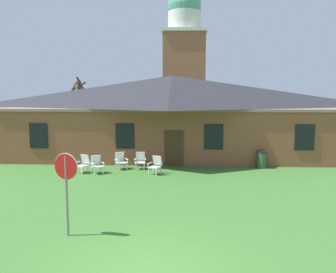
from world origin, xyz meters
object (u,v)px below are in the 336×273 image
lawn_chair_middle (140,160)px  lawn_chair_right_end (156,165)px  stop_sign (66,177)px  lawn_chair_left_end (121,160)px  lawn_chair_by_porch (83,163)px  trash_bin (262,159)px  lawn_chair_near_door (97,164)px

lawn_chair_middle → lawn_chair_right_end: bearing=-50.5°
stop_sign → lawn_chair_left_end: bearing=91.0°
lawn_chair_by_porch → lawn_chair_left_end: size_ratio=1.00×
lawn_chair_middle → trash_bin: size_ratio=0.98×
lawn_chair_near_door → lawn_chair_left_end: same height
trash_bin → stop_sign: bearing=-128.6°
lawn_chair_middle → lawn_chair_right_end: size_ratio=1.00×
lawn_chair_by_porch → trash_bin: size_ratio=0.98×
trash_bin → lawn_chair_near_door: bearing=-168.8°
lawn_chair_middle → trash_bin: (6.94, 0.61, -0.00)m
lawn_chair_left_end → trash_bin: bearing=5.0°
lawn_chair_by_porch → lawn_chair_left_end: 2.10m
lawn_chair_by_porch → lawn_chair_near_door: (0.79, -0.14, 0.00)m
trash_bin → lawn_chair_by_porch: bearing=-170.4°
stop_sign → lawn_chair_near_door: (-1.24, 8.06, -1.28)m
lawn_chair_near_door → trash_bin: bearing=11.2°
lawn_chair_by_porch → lawn_chair_right_end: bearing=-1.9°
stop_sign → lawn_chair_by_porch: bearing=103.9°
stop_sign → lawn_chair_by_porch: (-2.03, 8.20, -1.28)m
lawn_chair_left_end → lawn_chair_middle: same height
lawn_chair_near_door → lawn_chair_middle: bearing=28.9°
lawn_chair_near_door → lawn_chair_middle: size_ratio=1.00×
lawn_chair_middle → trash_bin: trash_bin is taller
stop_sign → lawn_chair_near_door: bearing=98.8°
lawn_chair_near_door → lawn_chair_middle: 2.49m
stop_sign → lawn_chair_near_door: size_ratio=2.61×
stop_sign → lawn_chair_middle: size_ratio=2.61×
lawn_chair_left_end → trash_bin: trash_bin is taller
stop_sign → lawn_chair_left_end: 9.25m
stop_sign → lawn_chair_left_end: (-0.16, 9.16, -1.28)m
lawn_chair_near_door → trash_bin: trash_bin is taller
lawn_chair_left_end → stop_sign: bearing=-89.0°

